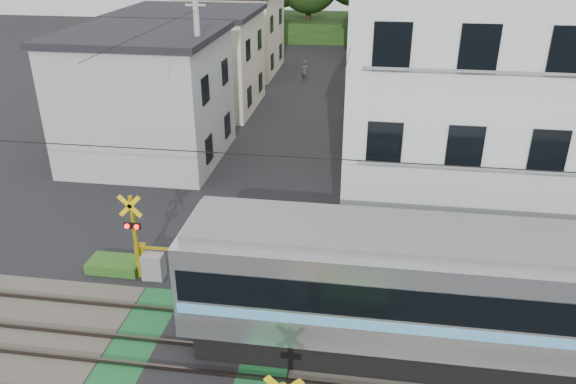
# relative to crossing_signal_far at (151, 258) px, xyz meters

# --- Properties ---
(ground) EXTENTS (120.00, 120.00, 0.00)m
(ground) POSITION_rel_crossing_signal_far_xyz_m (2.59, -3.65, -0.71)
(ground) COLOR black
(track_bed) EXTENTS (120.00, 120.00, 0.14)m
(track_bed) POSITION_rel_crossing_signal_far_xyz_m (2.59, -3.65, -0.67)
(track_bed) COLOR #47423A
(track_bed) RESTS_ON ground
(crossing_signal_far) EXTENTS (4.74, 0.65, 3.09)m
(crossing_signal_far) POSITION_rel_crossing_signal_far_xyz_m (0.00, 0.00, 0.00)
(crossing_signal_far) COLOR yellow
(crossing_signal_far) RESTS_ON ground
(apartment_block) EXTENTS (10.20, 8.36, 9.30)m
(apartment_block) POSITION_rel_crossing_signal_far_xyz_m (11.09, 5.84, 3.94)
(apartment_block) COLOR silver
(apartment_block) RESTS_ON ground
(houses_row) EXTENTS (22.07, 31.35, 6.80)m
(houses_row) POSITION_rel_crossing_signal_far_xyz_m (2.84, 22.27, 2.53)
(houses_row) COLOR #A4A7A9
(houses_row) RESTS_ON ground
(catenary) EXTENTS (60.00, 5.04, 7.00)m
(catenary) POSITION_rel_crossing_signal_far_xyz_m (8.59, -3.62, 2.98)
(catenary) COLOR #2D2D33
(catenary) RESTS_ON ground
(utility_poles) EXTENTS (7.90, 42.00, 8.00)m
(utility_poles) POSITION_rel_crossing_signal_far_xyz_m (1.53, 19.35, 3.37)
(utility_poles) COLOR #A5A5A0
(utility_poles) RESTS_ON ground
(pedestrian) EXTENTS (0.65, 0.52, 1.54)m
(pedestrian) POSITION_rel_crossing_signal_far_xyz_m (1.83, 27.01, 0.06)
(pedestrian) COLOR #31363D
(pedestrian) RESTS_ON ground
(weed_patches) EXTENTS (10.25, 8.80, 0.40)m
(weed_patches) POSITION_rel_crossing_signal_far_xyz_m (4.34, -3.74, -0.53)
(weed_patches) COLOR #2D5E1E
(weed_patches) RESTS_ON ground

